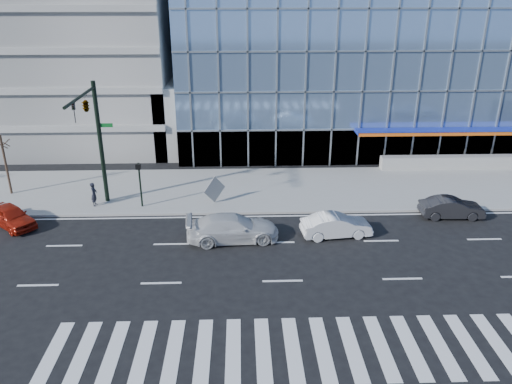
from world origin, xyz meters
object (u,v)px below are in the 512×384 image
traffic_signal (91,118)px  tilted_panel (215,189)px  street_tree_near (2,143)px  pedestrian (94,194)px  white_sedan (336,225)px  ped_signal_post (140,178)px  red_sedan (11,216)px  dark_sedan (452,208)px  white_suv (233,228)px

traffic_signal → tilted_panel: (7.23, 0.95, -5.10)m
street_tree_near → pedestrian: 7.34m
white_sedan → tilted_panel: size_ratio=3.13×
traffic_signal → white_sedan: size_ratio=1.96×
pedestrian → tilted_panel: (7.85, 0.27, 0.12)m
ped_signal_post → red_sedan: bearing=-162.7°
dark_sedan → red_sedan: bearing=92.7°
traffic_signal → pedestrian: bearing=132.7°
street_tree_near → pedestrian: bearing=-19.5°
red_sedan → tilted_panel: tilted_panel is taller
white_sedan → pedestrian: pedestrian is taller
ped_signal_post → white_suv: ped_signal_post is taller
white_suv → street_tree_near: bearing=60.2°
dark_sedan → tilted_panel: 15.18m
ped_signal_post → white_sedan: size_ratio=0.74×
street_tree_near → dark_sedan: bearing=-8.8°
ped_signal_post → pedestrian: (-3.12, 0.30, -1.20)m
white_suv → red_sedan: 13.60m
street_tree_near → white_sedan: size_ratio=1.04×
ped_signal_post → street_tree_near: (-9.50, 2.56, 1.64)m
pedestrian → red_sedan: bearing=121.6°
traffic_signal → tilted_panel: size_ratio=6.15×
street_tree_near → dark_sedan: (29.20, -4.50, -3.13)m
white_suv → white_sedan: 6.01m
street_tree_near → pedestrian: street_tree_near is taller
street_tree_near → white_sedan: street_tree_near is taller
dark_sedan → traffic_signal: bearing=87.9°
white_suv → red_sedan: size_ratio=1.36×
white_sedan → tilted_panel: bearing=50.1°
dark_sedan → red_sedan: (-27.13, -0.37, 0.01)m
white_suv → traffic_signal: bearing=58.7°
ped_signal_post → white_sedan: 12.79m
white_suv → dark_sedan: (13.71, 2.59, -0.11)m
ped_signal_post → white_sedan: (11.99, -4.23, -1.47)m
dark_sedan → tilted_panel: size_ratio=3.02×
tilted_panel → white_sedan: bearing=-76.7°
white_sedan → street_tree_near: bearing=66.1°
white_suv → tilted_panel: (-1.25, 5.10, 0.31)m
red_sedan → white_sedan: bearing=-55.3°
dark_sedan → pedestrian: 22.93m
white_suv → red_sedan: bearing=75.4°
white_sedan → ped_signal_post: bearing=64.2°
white_suv → tilted_panel: 5.26m
street_tree_near → red_sedan: bearing=-67.0°
ped_signal_post → dark_sedan: size_ratio=0.76×
ped_signal_post → pedestrian: ped_signal_post is taller
pedestrian → street_tree_near: bearing=70.9°
dark_sedan → pedestrian: (-22.82, 2.24, 0.30)m
white_sedan → red_sedan: 19.52m
dark_sedan → red_sedan: size_ratio=1.02×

